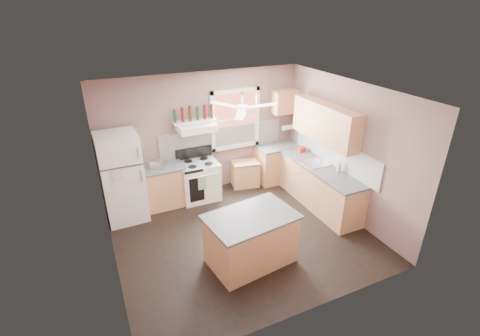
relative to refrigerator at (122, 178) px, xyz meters
name	(u,v)px	position (x,y,z in m)	size (l,w,h in m)	color
floor	(242,235)	(1.85, -1.53, -0.89)	(4.50, 4.50, 0.00)	black
ceiling	(242,93)	(1.85, -1.53, 1.81)	(4.50, 4.50, 0.00)	white
wall_back	(203,134)	(1.85, 0.49, 0.46)	(4.50, 0.05, 2.70)	#785B55
wall_right	(347,149)	(4.12, -1.53, 0.46)	(0.05, 4.00, 2.70)	#785B55
wall_left	(102,199)	(-0.43, -1.53, 0.46)	(0.05, 4.00, 2.70)	#785B55
backsplash_back	(223,139)	(2.30, 0.45, 0.28)	(2.90, 0.03, 0.55)	white
backsplash_right	(334,152)	(4.08, -1.23, 0.28)	(0.03, 2.60, 0.55)	white
window_view	(235,119)	(2.60, 0.45, 0.71)	(1.00, 0.02, 1.20)	maroon
window_frame	(235,119)	(2.60, 0.42, 0.71)	(1.16, 0.07, 1.36)	white
refrigerator	(122,178)	(0.00, 0.00, 0.00)	(0.76, 0.74, 1.79)	white
base_cabinet_left	(163,187)	(0.79, 0.17, -0.46)	(0.90, 0.60, 0.86)	#B77B4C
counter_left	(161,168)	(0.79, 0.17, -0.01)	(0.92, 0.62, 0.04)	#4C4C4F
toaster	(157,164)	(0.72, 0.12, 0.10)	(0.28, 0.16, 0.18)	silver
stove	(199,181)	(1.59, 0.11, -0.46)	(0.81, 0.64, 0.86)	white
range_hood	(196,127)	(1.62, 0.22, 0.73)	(0.78, 0.50, 0.14)	white
bottle_shelf	(194,121)	(1.62, 0.34, 0.83)	(0.90, 0.26, 0.03)	white
cart	(245,174)	(2.75, 0.22, -0.59)	(0.61, 0.41, 0.61)	#B77B4C
base_cabinet_corner	(278,163)	(3.60, 0.17, -0.46)	(1.00, 0.60, 0.86)	#B77B4C
base_cabinet_right	(319,187)	(3.80, -1.23, -0.46)	(0.60, 2.20, 0.86)	#B77B4C
counter_corner	(278,146)	(3.60, 0.17, -0.01)	(1.02, 0.62, 0.04)	#4C4C4F
counter_right	(321,168)	(3.79, -1.23, -0.01)	(0.62, 2.22, 0.04)	#4C4C4F
sink	(315,164)	(3.79, -1.03, 0.00)	(0.55, 0.45, 0.03)	silver
faucet	(322,159)	(3.95, -1.03, 0.08)	(0.03, 0.03, 0.14)	silver
upper_cabinet_right	(325,123)	(3.93, -1.03, 0.89)	(0.33, 1.80, 0.76)	#B77B4C
upper_cabinet_corner	(285,102)	(3.80, 0.30, 1.01)	(0.60, 0.33, 0.52)	#B77B4C
paper_towel	(287,128)	(3.92, 0.33, 0.36)	(0.12, 0.12, 0.26)	white
island	(251,240)	(1.68, -2.25, -0.46)	(1.34, 0.85, 0.86)	#B77B4C
island_top	(251,217)	(1.68, -2.25, -0.01)	(1.42, 0.93, 0.04)	#4C4C4F
ceiling_fan_hub	(242,108)	(1.85, -1.53, 1.56)	(0.20, 0.20, 0.08)	white
soap_bottle	(339,166)	(3.98, -1.54, 0.13)	(0.09, 0.09, 0.24)	silver
red_caddy	(302,149)	(3.89, -0.36, 0.06)	(0.18, 0.12, 0.10)	#B5200F
wine_bottles	(194,114)	(1.63, 0.34, 0.99)	(0.86, 0.06, 0.31)	#143819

